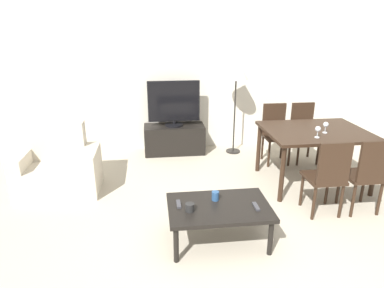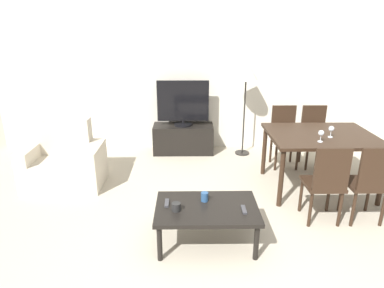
{
  "view_description": "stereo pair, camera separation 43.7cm",
  "coord_description": "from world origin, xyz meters",
  "px_view_note": "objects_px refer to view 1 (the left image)",
  "views": [
    {
      "loc": [
        -0.83,
        -2.39,
        2.11
      ],
      "look_at": [
        -0.33,
        1.7,
        0.65
      ],
      "focal_mm": 32.0,
      "sensor_mm": 36.0,
      "label": 1
    },
    {
      "loc": [
        -0.39,
        -2.42,
        2.11
      ],
      "look_at": [
        -0.33,
        1.7,
        0.65
      ],
      "focal_mm": 32.0,
      "sensor_mm": 36.0,
      "label": 2
    }
  ],
  "objects_px": {
    "tv_stand": "(174,139)",
    "cup_white_near": "(190,207)",
    "dining_chair_far": "(304,129)",
    "armchair": "(59,169)",
    "tv": "(174,104)",
    "dining_chair_near_right": "(367,173)",
    "cup_colored_far": "(215,196)",
    "wine_glass_center": "(326,125)",
    "coffee_table": "(219,209)",
    "dining_table": "(315,136)",
    "remote_secondary": "(256,206)",
    "remote_primary": "(179,204)",
    "dining_chair_far_left": "(275,130)",
    "wine_glass_left": "(318,130)",
    "dining_chair_near": "(328,175)",
    "floor_lamp": "(236,73)"
  },
  "relations": [
    {
      "from": "tv_stand",
      "to": "cup_white_near",
      "type": "relative_size",
      "value": 11.53
    },
    {
      "from": "dining_chair_far",
      "to": "cup_white_near",
      "type": "xyz_separation_m",
      "value": [
        -2.07,
        -2.11,
        -0.06
      ]
    },
    {
      "from": "armchair",
      "to": "tv",
      "type": "relative_size",
      "value": 1.21
    },
    {
      "from": "dining_chair_near_right",
      "to": "tv",
      "type": "bearing_deg",
      "value": 132.1
    },
    {
      "from": "cup_colored_far",
      "to": "dining_chair_far",
      "type": "bearing_deg",
      "value": 47.05
    },
    {
      "from": "tv",
      "to": "tv_stand",
      "type": "bearing_deg",
      "value": 90.0
    },
    {
      "from": "cup_colored_far",
      "to": "wine_glass_center",
      "type": "xyz_separation_m",
      "value": [
        1.61,
        0.94,
        0.42
      ]
    },
    {
      "from": "coffee_table",
      "to": "dining_chair_near_right",
      "type": "xyz_separation_m",
      "value": [
        1.77,
        0.35,
        0.15
      ]
    },
    {
      "from": "dining_table",
      "to": "remote_secondary",
      "type": "relative_size",
      "value": 8.92
    },
    {
      "from": "armchair",
      "to": "remote_primary",
      "type": "relative_size",
      "value": 6.89
    },
    {
      "from": "tv_stand",
      "to": "dining_chair_far_left",
      "type": "relative_size",
      "value": 1.1
    },
    {
      "from": "dining_chair_far_left",
      "to": "wine_glass_center",
      "type": "distance_m",
      "value": 1.08
    },
    {
      "from": "coffee_table",
      "to": "wine_glass_left",
      "type": "height_order",
      "value": "wine_glass_left"
    },
    {
      "from": "armchair",
      "to": "dining_table",
      "type": "bearing_deg",
      "value": -2.97
    },
    {
      "from": "dining_table",
      "to": "armchair",
      "type": "bearing_deg",
      "value": 177.03
    },
    {
      "from": "coffee_table",
      "to": "dining_table",
      "type": "bearing_deg",
      "value": 37.83
    },
    {
      "from": "tv",
      "to": "wine_glass_left",
      "type": "bearing_deg",
      "value": -45.81
    },
    {
      "from": "dining_chair_far_left",
      "to": "remote_primary",
      "type": "height_order",
      "value": "dining_chair_far_left"
    },
    {
      "from": "wine_glass_center",
      "to": "tv_stand",
      "type": "bearing_deg",
      "value": 140.28
    },
    {
      "from": "dining_chair_far",
      "to": "wine_glass_center",
      "type": "distance_m",
      "value": 1.06
    },
    {
      "from": "dining_chair_near",
      "to": "cup_colored_far",
      "type": "bearing_deg",
      "value": -169.9
    },
    {
      "from": "coffee_table",
      "to": "dining_chair_near_right",
      "type": "bearing_deg",
      "value": 11.2
    },
    {
      "from": "tv_stand",
      "to": "remote_secondary",
      "type": "relative_size",
      "value": 6.74
    },
    {
      "from": "dining_chair_far_left",
      "to": "floor_lamp",
      "type": "xyz_separation_m",
      "value": [
        -0.55,
        0.46,
        0.84
      ]
    },
    {
      "from": "tv_stand",
      "to": "dining_chair_near",
      "type": "height_order",
      "value": "dining_chair_near"
    },
    {
      "from": "dining_chair_near",
      "to": "wine_glass_left",
      "type": "bearing_deg",
      "value": 79.27
    },
    {
      "from": "tv_stand",
      "to": "dining_chair_near_right",
      "type": "bearing_deg",
      "value": -47.94
    },
    {
      "from": "dining_chair_far",
      "to": "dining_chair_far_left",
      "type": "xyz_separation_m",
      "value": [
        -0.47,
        0.0,
        0.0
      ]
    },
    {
      "from": "tv_stand",
      "to": "cup_colored_far",
      "type": "bearing_deg",
      "value": -84.43
    },
    {
      "from": "armchair",
      "to": "floor_lamp",
      "type": "relative_size",
      "value": 0.66
    },
    {
      "from": "cup_white_near",
      "to": "cup_colored_far",
      "type": "bearing_deg",
      "value": 33.3
    },
    {
      "from": "remote_primary",
      "to": "cup_white_near",
      "type": "bearing_deg",
      "value": -53.16
    },
    {
      "from": "armchair",
      "to": "wine_glass_center",
      "type": "height_order",
      "value": "wine_glass_center"
    },
    {
      "from": "cup_colored_far",
      "to": "remote_primary",
      "type": "bearing_deg",
      "value": -171.65
    },
    {
      "from": "dining_chair_far",
      "to": "wine_glass_center",
      "type": "relative_size",
      "value": 6.32
    },
    {
      "from": "floor_lamp",
      "to": "wine_glass_left",
      "type": "distance_m",
      "value": 1.8
    },
    {
      "from": "floor_lamp",
      "to": "wine_glass_center",
      "type": "bearing_deg",
      "value": -59.53
    },
    {
      "from": "tv_stand",
      "to": "remote_primary",
      "type": "height_order",
      "value": "tv_stand"
    },
    {
      "from": "tv",
      "to": "coffee_table",
      "type": "height_order",
      "value": "tv"
    },
    {
      "from": "tv_stand",
      "to": "dining_table",
      "type": "height_order",
      "value": "dining_table"
    },
    {
      "from": "dining_chair_far_left",
      "to": "remote_primary",
      "type": "xyz_separation_m",
      "value": [
        -1.7,
        -1.98,
        -0.09
      ]
    },
    {
      "from": "armchair",
      "to": "remote_primary",
      "type": "bearing_deg",
      "value": -41.68
    },
    {
      "from": "wine_glass_center",
      "to": "dining_chair_near_right",
      "type": "bearing_deg",
      "value": -76.08
    },
    {
      "from": "tv_stand",
      "to": "cup_colored_far",
      "type": "xyz_separation_m",
      "value": [
        0.24,
        -2.48,
        0.21
      ]
    },
    {
      "from": "floor_lamp",
      "to": "remote_secondary",
      "type": "relative_size",
      "value": 10.43
    },
    {
      "from": "armchair",
      "to": "tv_stand",
      "type": "height_order",
      "value": "armchair"
    },
    {
      "from": "tv_stand",
      "to": "dining_chair_near_right",
      "type": "distance_m",
      "value": 3.04
    },
    {
      "from": "tv",
      "to": "dining_chair_far_left",
      "type": "xyz_separation_m",
      "value": [
        1.56,
        -0.56,
        -0.35
      ]
    },
    {
      "from": "remote_secondary",
      "to": "cup_white_near",
      "type": "height_order",
      "value": "cup_white_near"
    },
    {
      "from": "remote_primary",
      "to": "dining_chair_far",
      "type": "bearing_deg",
      "value": 42.35
    }
  ]
}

